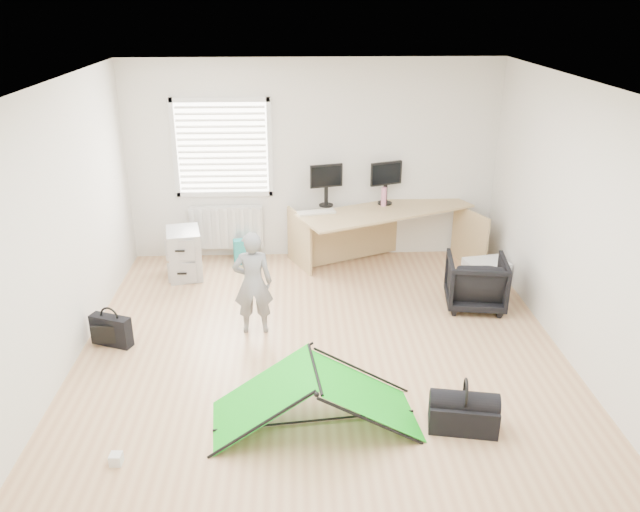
{
  "coord_description": "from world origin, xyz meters",
  "views": [
    {
      "loc": [
        -0.25,
        -5.49,
        3.43
      ],
      "look_at": [
        0.0,
        0.4,
        0.95
      ],
      "focal_mm": 35.0,
      "sensor_mm": 36.0,
      "label": 1
    }
  ],
  "objects_px": {
    "desk": "(385,238)",
    "duffel_bag": "(463,415)",
    "monitor_right": "(385,189)",
    "person": "(253,283)",
    "laptop_bag": "(111,331)",
    "filing_cabinet": "(185,253)",
    "storage_crate": "(486,271)",
    "monitor_left": "(326,191)",
    "kite": "(315,396)",
    "thermos": "(384,197)",
    "office_chair": "(476,282)"
  },
  "relations": [
    {
      "from": "thermos",
      "to": "kite",
      "type": "height_order",
      "value": "thermos"
    },
    {
      "from": "thermos",
      "to": "laptop_bag",
      "type": "distance_m",
      "value": 3.88
    },
    {
      "from": "laptop_bag",
      "to": "duffel_bag",
      "type": "height_order",
      "value": "laptop_bag"
    },
    {
      "from": "duffel_bag",
      "to": "laptop_bag",
      "type": "bearing_deg",
      "value": 166.43
    },
    {
      "from": "kite",
      "to": "laptop_bag",
      "type": "xyz_separation_m",
      "value": [
        -2.1,
        1.39,
        -0.11
      ]
    },
    {
      "from": "kite",
      "to": "laptop_bag",
      "type": "height_order",
      "value": "kite"
    },
    {
      "from": "desk",
      "to": "filing_cabinet",
      "type": "bearing_deg",
      "value": 161.36
    },
    {
      "from": "monitor_right",
      "to": "duffel_bag",
      "type": "relative_size",
      "value": 0.78
    },
    {
      "from": "person",
      "to": "thermos",
      "type": "bearing_deg",
      "value": -134.21
    },
    {
      "from": "desk",
      "to": "person",
      "type": "bearing_deg",
      "value": -157.7
    },
    {
      "from": "filing_cabinet",
      "to": "monitor_left",
      "type": "bearing_deg",
      "value": 2.07
    },
    {
      "from": "storage_crate",
      "to": "duffel_bag",
      "type": "height_order",
      "value": "storage_crate"
    },
    {
      "from": "thermos",
      "to": "desk",
      "type": "bearing_deg",
      "value": -84.58
    },
    {
      "from": "monitor_right",
      "to": "filing_cabinet",
      "type": "bearing_deg",
      "value": 170.29
    },
    {
      "from": "monitor_right",
      "to": "person",
      "type": "distance_m",
      "value": 2.65
    },
    {
      "from": "storage_crate",
      "to": "duffel_bag",
      "type": "bearing_deg",
      "value": -109.66
    },
    {
      "from": "monitor_left",
      "to": "person",
      "type": "bearing_deg",
      "value": -129.14
    },
    {
      "from": "desk",
      "to": "person",
      "type": "relative_size",
      "value": 2.01
    },
    {
      "from": "filing_cabinet",
      "to": "office_chair",
      "type": "height_order",
      "value": "filing_cabinet"
    },
    {
      "from": "monitor_right",
      "to": "desk",
      "type": "bearing_deg",
      "value": -113.86
    },
    {
      "from": "person",
      "to": "storage_crate",
      "type": "height_order",
      "value": "person"
    },
    {
      "from": "monitor_right",
      "to": "duffel_bag",
      "type": "bearing_deg",
      "value": -107.49
    },
    {
      "from": "laptop_bag",
      "to": "desk",
      "type": "bearing_deg",
      "value": 53.74
    },
    {
      "from": "monitor_right",
      "to": "thermos",
      "type": "bearing_deg",
      "value": -129.02
    },
    {
      "from": "desk",
      "to": "monitor_right",
      "type": "height_order",
      "value": "monitor_right"
    },
    {
      "from": "office_chair",
      "to": "kite",
      "type": "relative_size",
      "value": 0.39
    },
    {
      "from": "monitor_left",
      "to": "thermos",
      "type": "xyz_separation_m",
      "value": [
        0.77,
        -0.04,
        -0.08
      ]
    },
    {
      "from": "desk",
      "to": "monitor_right",
      "type": "relative_size",
      "value": 5.21
    },
    {
      "from": "monitor_left",
      "to": "filing_cabinet",
      "type": "bearing_deg",
      "value": 178.66
    },
    {
      "from": "filing_cabinet",
      "to": "monitor_left",
      "type": "xyz_separation_m",
      "value": [
        1.87,
        0.44,
        0.69
      ]
    },
    {
      "from": "storage_crate",
      "to": "duffel_bag",
      "type": "relative_size",
      "value": 0.91
    },
    {
      "from": "thermos",
      "to": "kite",
      "type": "relative_size",
      "value": 0.14
    },
    {
      "from": "desk",
      "to": "office_chair",
      "type": "xyz_separation_m",
      "value": [
        0.9,
        -1.26,
        -0.09
      ]
    },
    {
      "from": "person",
      "to": "kite",
      "type": "relative_size",
      "value": 0.66
    },
    {
      "from": "desk",
      "to": "monitor_right",
      "type": "xyz_separation_m",
      "value": [
        0.02,
        0.25,
        0.61
      ]
    },
    {
      "from": "monitor_left",
      "to": "person",
      "type": "height_order",
      "value": "monitor_left"
    },
    {
      "from": "desk",
      "to": "kite",
      "type": "height_order",
      "value": "desk"
    },
    {
      "from": "office_chair",
      "to": "kite",
      "type": "height_order",
      "value": "office_chair"
    },
    {
      "from": "kite",
      "to": "office_chair",
      "type": "bearing_deg",
      "value": 40.67
    },
    {
      "from": "monitor_left",
      "to": "monitor_right",
      "type": "distance_m",
      "value": 0.81
    },
    {
      "from": "laptop_bag",
      "to": "filing_cabinet",
      "type": "bearing_deg",
      "value": 95.38
    },
    {
      "from": "laptop_bag",
      "to": "duffel_bag",
      "type": "bearing_deg",
      "value": -2.63
    },
    {
      "from": "thermos",
      "to": "person",
      "type": "height_order",
      "value": "person"
    },
    {
      "from": "desk",
      "to": "monitor_left",
      "type": "bearing_deg",
      "value": 142.12
    },
    {
      "from": "office_chair",
      "to": "storage_crate",
      "type": "relative_size",
      "value": 1.3
    },
    {
      "from": "thermos",
      "to": "person",
      "type": "distance_m",
      "value": 2.55
    },
    {
      "from": "desk",
      "to": "thermos",
      "type": "bearing_deg",
      "value": 71.46
    },
    {
      "from": "monitor_right",
      "to": "kite",
      "type": "relative_size",
      "value": 0.26
    },
    {
      "from": "monitor_left",
      "to": "laptop_bag",
      "type": "height_order",
      "value": "monitor_left"
    },
    {
      "from": "desk",
      "to": "duffel_bag",
      "type": "relative_size",
      "value": 4.07
    }
  ]
}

